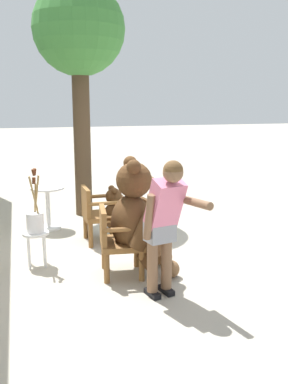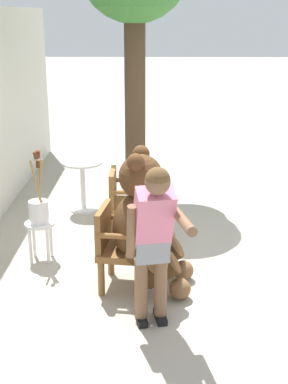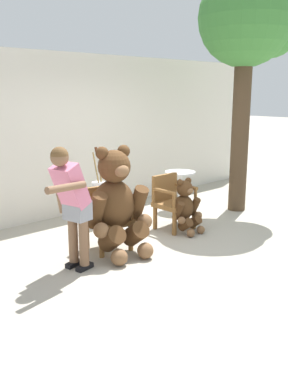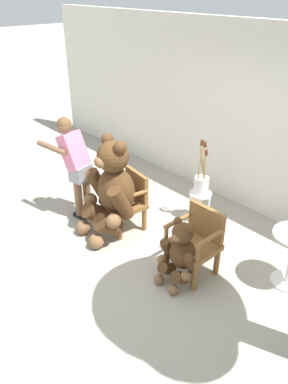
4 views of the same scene
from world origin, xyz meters
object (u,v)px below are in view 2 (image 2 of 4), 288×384
Objects in this scene: teddy_bear_small at (149,204)px; person_visitor at (153,233)px; white_stool at (40,231)px; brush_bucket at (39,208)px; teddy_bear_large at (145,222)px; round_side_table at (83,180)px; wooden_chair_right at (126,201)px; wooden_chair_left at (120,245)px.

teddy_bear_small is 2.17m from person_visitor.
brush_bucket is at bearing -56.05° from white_stool.
teddy_bear_large is 2.04× the size of round_side_table.
wooden_chair_right is at bearing -143.87° from round_side_table.
teddy_bear_small is 1.33m from round_side_table.
wooden_chair_left is 0.36m from teddy_bear_large.
teddy_bear_large is at bearing -116.71° from white_stool.
round_side_table is (2.27, 0.93, -0.27)m from teddy_bear_large.
teddy_bear_small is (1.33, -0.29, -0.04)m from wooden_chair_left.
teddy_bear_small is 1.02× the size of brush_bucket.
teddy_bear_large is at bearing 6.27° from person_visitor.
wooden_chair_right is at bearing 0.02° from wooden_chair_left.
person_visitor is 1.90m from brush_bucket.
wooden_chair_right is (1.33, 0.00, 0.00)m from wooden_chair_left.
wooden_chair_right is 1.87× the size of white_stool.
teddy_bear_small is 1.86× the size of white_stool.
wooden_chair_left is 1.87× the size of white_stool.
white_stool is (0.61, 1.20, -0.36)m from teddy_bear_large.
wooden_chair_left is 1.12m from white_stool.
brush_bucket is at bearing 170.64° from round_side_table.
teddy_bear_large is 0.79m from person_visitor.
person_visitor reaches higher than wooden_chair_right.
white_stool is at bearing 123.95° from brush_bucket.
person_visitor is (-0.76, -0.08, 0.20)m from teddy_bear_large.
person_visitor is (-2.11, -0.06, 0.50)m from teddy_bear_small.
person_visitor is at bearing -170.76° from wooden_chair_right.
teddy_bear_large is 2.47m from round_side_table.
teddy_bear_small is at bearing -1.19° from teddy_bear_large.
teddy_bear_large is 1.38m from teddy_bear_small.
round_side_table is (0.92, 0.96, 0.03)m from teddy_bear_small.
person_visitor reaches higher than teddy_bear_large.
teddy_bear_large is 1.71× the size of teddy_bear_small.
white_stool is at bearing 63.29° from teddy_bear_large.
brush_bucket is (0.00, -0.00, 0.28)m from white_stool.
wooden_chair_left is 1.13m from brush_bucket.
round_side_table is at bearing 46.25° from teddy_bear_small.
round_side_table is (1.66, -0.27, -0.18)m from brush_bucket.
brush_bucket is (1.36, 1.29, -0.29)m from person_visitor.
wooden_chair_left is 1.33m from wooden_chair_right.
white_stool is 0.55× the size of brush_bucket.
brush_bucket is (0.61, 1.20, -0.09)m from teddy_bear_large.
teddy_bear_small reaches higher than round_side_table.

